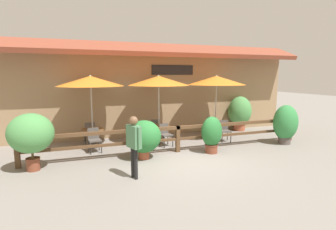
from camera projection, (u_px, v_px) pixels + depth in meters
The scene contains 21 objects.
ground_plane at pixel (189, 160), 8.54m from camera, with size 60.00×60.00×0.00m, color gray.
building_facade at pixel (154, 88), 12.05m from camera, with size 14.28×1.49×4.23m.
patio_railing at pixel (178, 133), 9.42m from camera, with size 10.40×0.14×0.95m.
patio_umbrella_near at pixel (91, 81), 9.76m from camera, with size 2.48×2.48×2.77m.
dining_table_near at pixel (93, 133), 10.05m from camera, with size 0.86×0.86×0.72m.
chair_near_streetside at pixel (94, 139), 9.42m from camera, with size 0.48×0.48×0.88m.
chair_near_wallside at pixel (90, 131), 10.68m from camera, with size 0.44×0.44×0.88m.
patio_umbrella_middle at pixel (159, 81), 10.54m from camera, with size 2.48×2.48×2.77m.
dining_table_middle at pixel (159, 129), 10.83m from camera, with size 0.86×0.86×0.72m.
chair_middle_streetside at pixel (165, 133), 10.26m from camera, with size 0.50×0.50×0.88m.
chair_middle_wallside at pixel (155, 128), 11.45m from camera, with size 0.44×0.44×0.88m.
patio_umbrella_far at pixel (216, 80), 11.26m from camera, with size 2.48×2.48×2.77m.
dining_table_far at pixel (215, 125), 11.56m from camera, with size 0.86×0.86×0.72m.
chair_far_streetside at pixel (224, 130), 10.99m from camera, with size 0.49×0.49×0.88m.
chair_far_wallside at pixel (210, 124), 12.19m from camera, with size 0.44×0.44×0.88m.
potted_plant_tall_tropical at pixel (285, 123), 10.53m from camera, with size 0.99×0.89×1.59m.
potted_plant_corner_fern at pixel (31, 134), 7.50m from camera, with size 1.26×1.13×1.69m.
potted_plant_small_flowering at pixel (212, 133), 9.30m from camera, with size 0.75×0.67×1.32m.
potted_plant_entrance_palm at pixel (144, 137), 8.62m from camera, with size 1.15×1.04×1.30m.
potted_plant_broad_leaf at pixel (240, 112), 13.14m from camera, with size 1.18×1.06×1.72m.
pedestrian at pixel (134, 139), 6.91m from camera, with size 0.35×0.56×1.69m.
Camera 1 is at (-3.39, -7.53, 2.74)m, focal length 28.00 mm.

